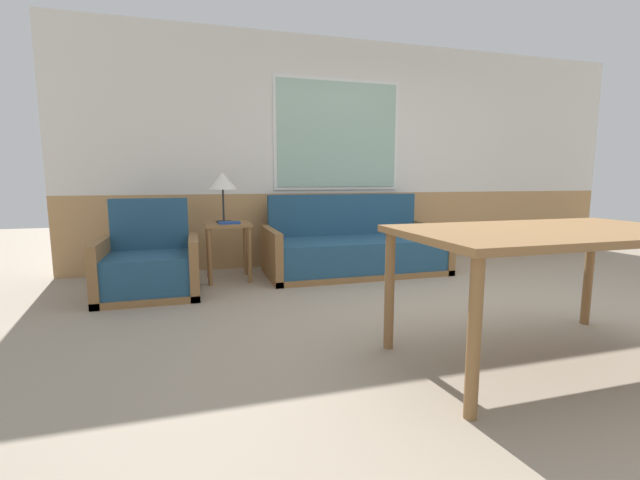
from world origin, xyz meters
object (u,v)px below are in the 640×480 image
object	(u,v)px
couch	(354,251)
armchair	(149,268)
table_lamp	(223,182)
dining_table	(550,242)
side_table	(228,235)

from	to	relation	value
couch	armchair	bearing A→B (deg)	-170.23
couch	table_lamp	bearing A→B (deg)	174.98
couch	dining_table	world-z (taller)	couch
side_table	table_lamp	world-z (taller)	table_lamp
couch	armchair	distance (m)	2.15
armchair	side_table	bearing A→B (deg)	23.99
couch	side_table	distance (m)	1.40
table_lamp	side_table	bearing A→B (deg)	-68.85
couch	table_lamp	size ratio (longest dim) A/B	3.83
table_lamp	couch	bearing A→B (deg)	-5.02
armchair	table_lamp	world-z (taller)	table_lamp
dining_table	armchair	bearing A→B (deg)	137.28
couch	side_table	xyz separation A→B (m)	(-1.39, 0.04, 0.22)
couch	armchair	world-z (taller)	couch
side_table	dining_table	size ratio (longest dim) A/B	0.35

